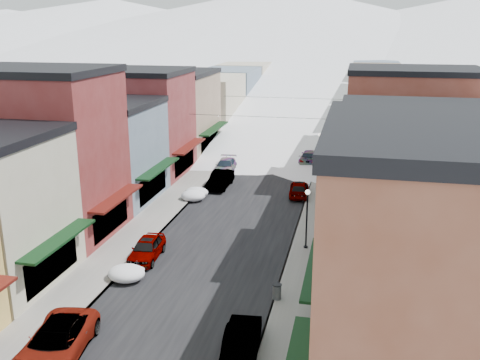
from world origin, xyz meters
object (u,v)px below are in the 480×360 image
at_px(streetlamp_near, 307,211).
at_px(car_white_suv, 56,343).
at_px(car_silver_sedan, 147,249).
at_px(trash_can, 277,291).
at_px(car_green_sedan, 242,340).
at_px(car_dark_hatch, 220,180).

bearing_deg(streetlamp_near, car_white_suv, -124.18).
height_order(car_white_suv, car_silver_sedan, car_white_suv).
bearing_deg(trash_can, streetlamp_near, 83.23).
height_order(trash_can, streetlamp_near, streetlamp_near).
xyz_separation_m(car_silver_sedan, car_green_sedan, (8.60, -9.25, 0.00)).
relative_size(car_white_suv, car_silver_sedan, 1.32).
bearing_deg(car_dark_hatch, car_white_suv, -90.68).
xyz_separation_m(car_white_suv, car_dark_hatch, (0.80, 28.53, -0.00)).
xyz_separation_m(car_dark_hatch, car_green_sedan, (7.80, -26.30, -0.05)).
xyz_separation_m(car_white_suv, streetlamp_near, (10.42, 15.33, 2.06)).
distance_m(car_white_suv, trash_can, 12.18).
bearing_deg(car_white_suv, trash_can, 31.19).
bearing_deg(car_green_sedan, car_dark_hatch, -78.94).
bearing_deg(car_white_suv, car_green_sedan, 7.00).
relative_size(car_silver_sedan, streetlamp_near, 1.01).
bearing_deg(car_silver_sedan, car_dark_hatch, 83.50).
xyz_separation_m(car_green_sedan, streetlamp_near, (1.82, 13.10, 2.12)).
xyz_separation_m(trash_can, streetlamp_near, (0.92, 7.71, 2.24)).
bearing_deg(car_white_suv, car_silver_sedan, 82.43).
bearing_deg(streetlamp_near, car_dark_hatch, 126.08).
height_order(car_white_suv, car_green_sedan, car_white_suv).
distance_m(car_silver_sedan, trash_can, 10.26).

